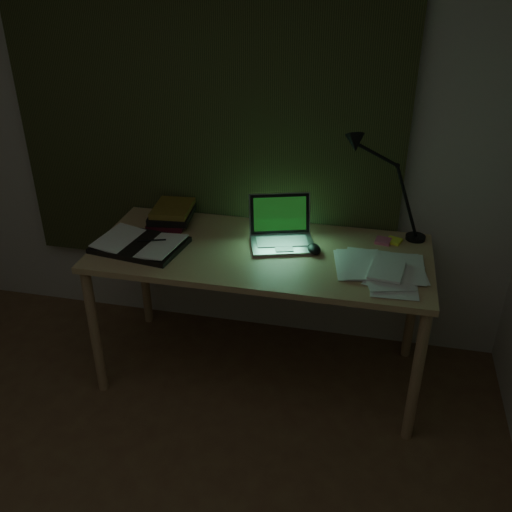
{
  "coord_description": "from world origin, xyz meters",
  "views": [
    {
      "loc": [
        0.95,
        -0.99,
        2.17
      ],
      "look_at": [
        0.42,
        1.42,
        0.82
      ],
      "focal_mm": 40.0,
      "sensor_mm": 36.0,
      "label": 1
    }
  ],
  "objects": [
    {
      "name": "desk",
      "position": [
        0.42,
        1.54,
        0.39
      ],
      "size": [
        1.73,
        0.76,
        0.79
      ],
      "primitive_type": null,
      "color": "tan",
      "rests_on": "floor"
    },
    {
      "name": "desk_lamp",
      "position": [
        1.19,
        1.84,
        1.07
      ],
      "size": [
        0.44,
        0.37,
        0.57
      ],
      "primitive_type": null,
      "rotation": [
        0.0,
        0.0,
        -0.23
      ],
      "color": "black",
      "rests_on": "desk"
    },
    {
      "name": "laptop",
      "position": [
        0.51,
        1.61,
        0.91
      ],
      "size": [
        0.42,
        0.45,
        0.23
      ],
      "primitive_type": null,
      "rotation": [
        0.0,
        0.0,
        0.3
      ],
      "color": "#B0B1B5",
      "rests_on": "desk"
    },
    {
      "name": "curtain",
      "position": [
        0.0,
        1.96,
        1.45
      ],
      "size": [
        2.2,
        0.06,
        2.0
      ],
      "primitive_type": "cube",
      "color": "#293118",
      "rests_on": "wall_back"
    },
    {
      "name": "mouse",
      "position": [
        0.68,
        1.58,
        0.81
      ],
      "size": [
        0.1,
        0.12,
        0.04
      ],
      "primitive_type": "ellipsoid",
      "rotation": [
        0.0,
        0.0,
        0.34
      ],
      "color": "black",
      "rests_on": "desk"
    },
    {
      "name": "book_stack",
      "position": [
        -0.15,
        1.77,
        0.84
      ],
      "size": [
        0.26,
        0.29,
        0.11
      ],
      "primitive_type": null,
      "rotation": [
        0.0,
        0.0,
        0.13
      ],
      "color": "white",
      "rests_on": "desk"
    },
    {
      "name": "sticky_pink",
      "position": [
        1.03,
        1.77,
        0.8
      ],
      "size": [
        0.09,
        0.09,
        0.02
      ],
      "primitive_type": "cube",
      "rotation": [
        0.0,
        0.0,
        -0.19
      ],
      "color": "#E75A82",
      "rests_on": "desk"
    },
    {
      "name": "loose_papers",
      "position": [
        1.0,
        1.46,
        0.8
      ],
      "size": [
        0.44,
        0.45,
        0.02
      ],
      "primitive_type": null,
      "rotation": [
        0.0,
        0.0,
        -0.27
      ],
      "color": "white",
      "rests_on": "desk"
    },
    {
      "name": "open_textbook",
      "position": [
        -0.21,
        1.44,
        0.81
      ],
      "size": [
        0.48,
        0.38,
        0.04
      ],
      "primitive_type": null,
      "rotation": [
        0.0,
        0.0,
        -0.14
      ],
      "color": "white",
      "rests_on": "desk"
    },
    {
      "name": "sticky_yellow",
      "position": [
        1.08,
        1.78,
        0.8
      ],
      "size": [
        0.09,
        0.09,
        0.02
      ],
      "primitive_type": "cube",
      "rotation": [
        0.0,
        0.0,
        -0.33
      ],
      "color": "#FFFE35",
      "rests_on": "desk"
    },
    {
      "name": "wall_back",
      "position": [
        0.0,
        2.0,
        1.25
      ],
      "size": [
        3.5,
        0.0,
        2.5
      ],
      "primitive_type": "cube",
      "color": "beige",
      "rests_on": "ground"
    }
  ]
}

